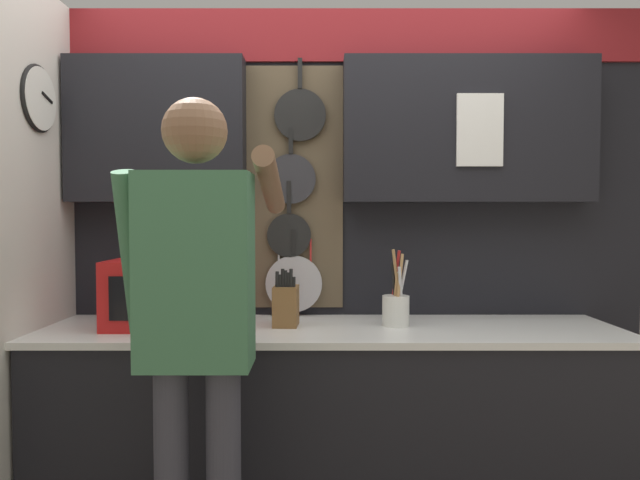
% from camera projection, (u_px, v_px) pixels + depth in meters
% --- Properties ---
extents(base_cabinet_counter, '(2.60, 0.68, 0.90)m').
position_uv_depth(base_cabinet_counter, '(332.00, 425.00, 2.61)').
color(base_cabinet_counter, black).
rests_on(base_cabinet_counter, ground_plane).
extents(back_wall_unit, '(3.17, 0.22, 2.44)m').
position_uv_depth(back_wall_unit, '(334.00, 196.00, 2.87)').
color(back_wall_unit, black).
rests_on(back_wall_unit, ground_plane).
extents(microwave, '(0.47, 0.38, 0.31)m').
position_uv_depth(microwave, '(164.00, 293.00, 2.61)').
color(microwave, red).
rests_on(microwave, base_cabinet_counter).
extents(knife_block, '(0.12, 0.16, 0.27)m').
position_uv_depth(knife_block, '(286.00, 305.00, 2.61)').
color(knife_block, brown).
rests_on(knife_block, base_cabinet_counter).
extents(utensil_crock, '(0.12, 0.13, 0.35)m').
position_uv_depth(utensil_crock, '(396.00, 307.00, 2.61)').
color(utensil_crock, white).
rests_on(utensil_crock, base_cabinet_counter).
extents(person, '(0.54, 0.69, 1.80)m').
position_uv_depth(person, '(197.00, 308.00, 1.96)').
color(person, '#383842').
rests_on(person, ground_plane).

